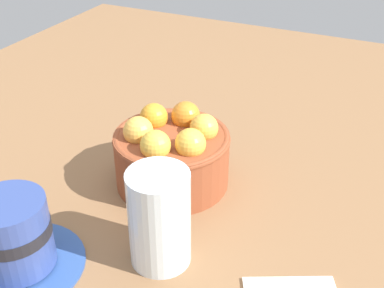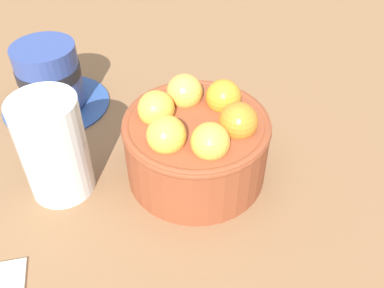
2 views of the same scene
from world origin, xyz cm
name	(u,v)px [view 1 (image 1 of 2)]	position (x,y,z in cm)	size (l,w,h in cm)	color
ground_plane	(173,193)	(0.00, 0.00, -1.85)	(133.02, 111.69, 3.71)	brown
terracotta_bowl	(172,152)	(0.00, -0.01, 4.56)	(14.84, 14.84, 9.81)	brown
coffee_cup	(14,238)	(20.49, -7.54, 3.95)	(13.57, 13.57, 8.57)	#2E4F94
water_glass	(159,218)	(13.00, 5.27, 5.48)	(6.49, 6.49, 10.96)	silver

